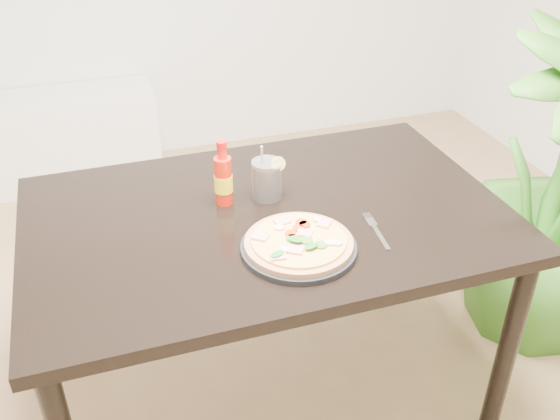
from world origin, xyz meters
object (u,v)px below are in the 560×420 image
object	(u,v)px
pizza	(299,242)
fork	(376,230)
dining_table	(267,236)
plate	(299,248)
houseplant	(559,191)
hot_sauce_bottle	(223,179)
cola_cup	(267,180)
media_console	(26,143)

from	to	relation	value
pizza	fork	distance (m)	0.24
dining_table	pizza	xyz separation A→B (m)	(0.02, -0.21, 0.11)
plate	houseplant	xyz separation A→B (m)	(1.09, 0.25, -0.16)
plate	fork	xyz separation A→B (m)	(0.24, 0.02, -0.01)
hot_sauce_bottle	cola_cup	bearing A→B (deg)	-2.11
pizza	fork	xyz separation A→B (m)	(0.24, 0.02, -0.02)
dining_table	pizza	bearing A→B (deg)	-83.41
media_console	plate	bearing A→B (deg)	-68.30
houseplant	media_console	distance (m)	2.65
hot_sauce_bottle	media_console	world-z (taller)	hot_sauce_bottle
pizza	hot_sauce_bottle	bearing A→B (deg)	113.19
plate	dining_table	bearing A→B (deg)	96.45
media_console	dining_table	bearing A→B (deg)	-66.74
hot_sauce_bottle	fork	distance (m)	0.47
hot_sauce_bottle	media_console	size ratio (longest dim) A/B	0.15
cola_cup	houseplant	world-z (taller)	houseplant
houseplant	media_console	size ratio (longest dim) A/B	0.86
fork	plate	bearing A→B (deg)	-168.75
plate	hot_sauce_bottle	distance (m)	0.34
hot_sauce_bottle	media_console	bearing A→B (deg)	111.46
houseplant	fork	bearing A→B (deg)	-165.18
plate	hot_sauce_bottle	xyz separation A→B (m)	(-0.13, 0.30, 0.07)
dining_table	fork	distance (m)	0.33
pizza	media_console	distance (m)	2.28
cola_cup	fork	distance (m)	0.37
plate	cola_cup	bearing A→B (deg)	89.11
pizza	houseplant	bearing A→B (deg)	12.69
hot_sauce_bottle	houseplant	distance (m)	1.24
plate	houseplant	bearing A→B (deg)	12.71
cola_cup	fork	world-z (taller)	cola_cup
dining_table	media_console	xyz separation A→B (m)	(-0.79, 1.85, -0.42)
hot_sauce_bottle	media_console	distance (m)	1.97
dining_table	pizza	size ratio (longest dim) A/B	4.81
pizza	dining_table	bearing A→B (deg)	96.59
houseplant	hot_sauce_bottle	bearing A→B (deg)	177.41
fork	cola_cup	bearing A→B (deg)	136.62
plate	fork	bearing A→B (deg)	4.93
dining_table	plate	size ratio (longest dim) A/B	4.49
plate	hot_sauce_bottle	world-z (taller)	hot_sauce_bottle
fork	hot_sauce_bottle	bearing A→B (deg)	148.90
plate	cola_cup	xyz separation A→B (m)	(0.00, 0.30, 0.05)
dining_table	cola_cup	distance (m)	0.17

